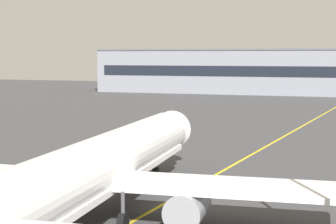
% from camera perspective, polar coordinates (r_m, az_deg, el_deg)
% --- Properties ---
extents(taxiway_centreline, '(13.99, 179.50, 0.01)m').
position_cam_1_polar(taxiway_centreline, '(55.21, 5.26, -5.68)').
color(taxiway_centreline, yellow).
rests_on(taxiway_centreline, ground).
extents(airliner_foreground, '(32.29, 41.53, 11.65)m').
position_cam_1_polar(airliner_foreground, '(38.05, -7.21, -5.62)').
color(airliner_foreground, white).
rests_on(airliner_foreground, ground).
extents(terminal_building, '(113.68, 12.40, 12.42)m').
position_cam_1_polar(terminal_building, '(163.74, 12.29, 3.80)').
color(terminal_building, gray).
rests_on(terminal_building, ground).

